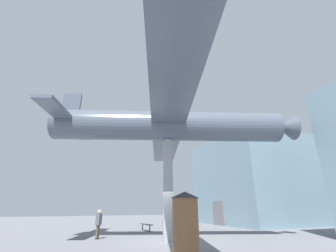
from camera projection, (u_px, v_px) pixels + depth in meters
name	position (u px, v px, depth m)	size (l,w,h in m)	color
ground_plane	(168.00, 242.00, 11.69)	(80.00, 80.00, 0.00)	slate
glass_pavilion_left	(260.00, 182.00, 25.50)	(10.83, 11.78, 9.39)	#7593A3
support_pylon_central	(168.00, 187.00, 12.63)	(0.56, 0.56, 5.51)	#999EA3
suspended_airplane	(171.00, 126.00, 13.88)	(21.18, 15.27, 2.97)	#4C5666
visitor_person	(98.00, 222.00, 12.80)	(0.46, 0.38, 1.56)	#4C4238
plaza_bench	(146.00, 225.00, 16.92)	(1.86, 0.55, 0.50)	#4C4C51
info_kiosk	(186.00, 228.00, 6.68)	(0.90, 0.90, 2.16)	brown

